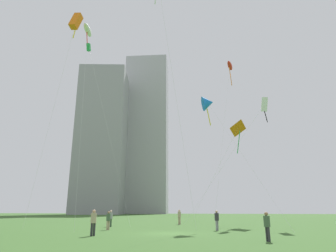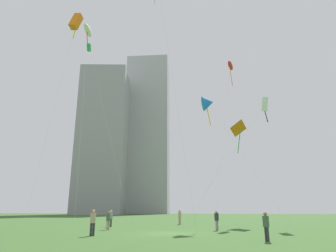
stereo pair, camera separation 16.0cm
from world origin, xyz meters
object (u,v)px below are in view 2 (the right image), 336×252
Objects in this scene: person_standing_4 at (217,219)px; person_standing_5 at (266,224)px; distant_highrise_0 at (148,132)px; person_standing_2 at (93,221)px; kite_flying_1 at (76,22)px; kite_flying_8 at (238,130)px; person_standing_3 at (180,216)px; kite_flying_0 at (88,31)px; kite_flying_3 at (230,66)px; distant_highrise_1 at (103,140)px; kite_flying_7 at (89,48)px; kite_flying_2 at (265,105)px; kite_flying_5 at (208,103)px; person_standing_1 at (111,217)px; person_standing_0 at (108,219)px.

person_standing_4 is 1.05× the size of person_standing_5.
distant_highrise_0 is (-46.06, 120.72, 41.58)m from person_standing_4.
kite_flying_1 is at bearing -75.39° from person_standing_2.
person_standing_2 is 0.13× the size of kite_flying_8.
distant_highrise_0 is (-48.42, 108.25, 30.04)m from kite_flying_8.
person_standing_2 reaches higher than person_standing_4.
person_standing_3 is 12.04m from person_standing_4.
kite_flying_3 is (16.86, 20.30, 3.11)m from kite_flying_0.
distant_highrise_1 is (-60.17, 96.68, 32.74)m from person_standing_4.
kite_flying_8 reaches higher than person_standing_2.
kite_flying_8 is at bearing 11.65° from kite_flying_7.
kite_flying_2 is at bearing 29.98° from kite_flying_1.
kite_flying_5 reaches higher than person_standing_4.
kite_flying_0 reaches higher than person_standing_4.
distant_highrise_1 is (-45.01, 98.69, 10.79)m from kite_flying_1.
person_standing_3 is at bearing -167.04° from kite_flying_8.
person_standing_2 is at bearing -130.48° from person_standing_5.
kite_flying_8 is at bearing 64.78° from kite_flying_5.
person_standing_5 is (15.52, -12.34, -0.06)m from person_standing_1.
person_standing_4 is 0.07× the size of kite_flying_0.
person_standing_1 is 20.55m from kite_flying_8.
distant_highrise_0 is at bearing 104.13° from kite_flying_1.
person_standing_0 is 0.07× the size of kite_flying_1.
person_standing_1 is at bearing -158.06° from kite_flying_2.
distant_highrise_0 reaches higher than person_standing_3.
person_standing_3 is 14.13m from kite_flying_8.
kite_flying_3 reaches higher than person_standing_0.
distant_highrise_0 is (-49.77, 130.04, 41.63)m from person_standing_5.
kite_flying_7 is (-25.08, -2.14, 10.61)m from kite_flying_2.
person_standing_3 is 0.14× the size of kite_flying_8.
kite_flying_8 is (21.45, 4.42, -13.20)m from kite_flying_7.
kite_flying_0 is 0.91× the size of kite_flying_7.
person_standing_4 is (5.67, -10.62, -0.06)m from person_standing_3.
person_standing_5 is 0.06× the size of kite_flying_7.
person_standing_4 is at bearing 7.57° from kite_flying_1.
kite_flying_3 is at bearing 148.54° from person_standing_5.
person_standing_1 is 0.03× the size of distant_highrise_1.
person_standing_2 is at bearing -82.61° from distant_highrise_0.
person_standing_1 is (-1.89, 4.74, 0.05)m from person_standing_0.
person_standing_3 is at bearing 169.97° from person_standing_5.
kite_flying_3 reaches higher than person_standing_3.
person_standing_3 is 124.41m from distant_highrise_0.
kite_flying_0 is at bearing -61.82° from kite_flying_7.
person_standing_0 is 10.06m from person_standing_4.
kite_flying_5 is at bearing -151.66° from person_standing_2.
person_standing_2 is 40.02m from kite_flying_3.
person_standing_4 is 118.49m from distant_highrise_1.
distant_highrise_1 reaches higher than kite_flying_0.
person_standing_3 is at bearing -125.56° from kite_flying_3.
distant_highrise_1 is at bearing -138.75° from person_standing_1.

